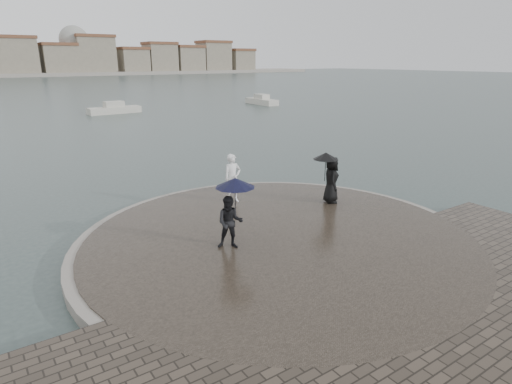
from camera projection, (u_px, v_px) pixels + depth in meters
ground at (365, 295)px, 10.61m from camera, size 400.00×400.00×0.00m
kerb_ring at (280, 242)px, 13.32m from camera, size 12.50×12.50×0.32m
quay_tip at (280, 241)px, 13.31m from camera, size 11.90×11.90×0.36m
statue at (233, 178)px, 16.16m from camera, size 0.70×0.48×1.86m
visitor_left at (232, 209)px, 12.17m from camera, size 1.30×1.15×2.04m
visitor_right at (330, 175)px, 16.06m from camera, size 1.20×1.09×1.95m
boats at (129, 110)px, 46.01m from camera, size 37.23×5.53×1.50m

